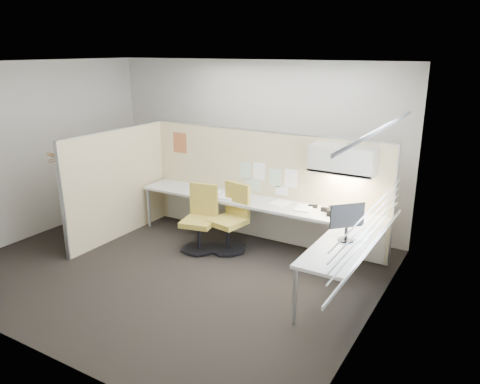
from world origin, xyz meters
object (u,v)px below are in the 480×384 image
Objects in this scene: desk at (270,215)px; chair_right at (200,221)px; monitor at (347,220)px; phone at (334,212)px; chair_left at (231,220)px.

desk is 4.03× the size of chair_right.
chair_right is 2.41m from monitor.
monitor reaches higher than desk.
chair_right is (-0.97, -0.42, -0.14)m from desk.
chair_right is 4.33× the size of phone.
chair_right reaches higher than desk.
phone is (1.50, 0.34, 0.31)m from chair_left.
phone is at bearing 23.23° from chair_left.
chair_left is 0.46m from chair_right.
chair_left is at bearing 120.22° from monitor.
desk is 0.97m from phone.
chair_right is (-0.41, -0.22, -0.01)m from chair_left.
desk is at bearing -178.40° from phone.
desk is 0.61m from chair_left.
desk is 3.93× the size of chair_left.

